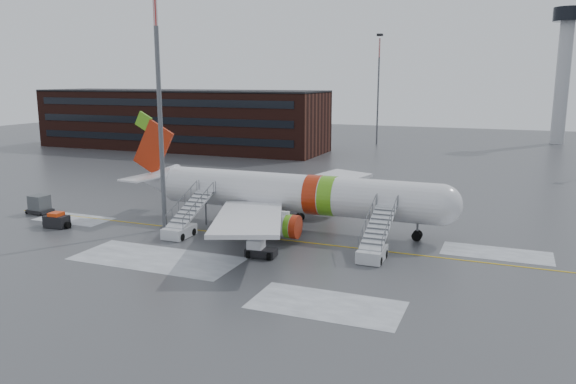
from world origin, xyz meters
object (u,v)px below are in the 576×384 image
at_px(light_mast_near, 159,99).
at_px(airstair_aft, 183,224).
at_px(pushback_tug, 259,249).
at_px(uld_container, 40,205).
at_px(airstair_fwd, 374,245).
at_px(baggage_tractor, 57,221).
at_px(airliner, 287,193).

bearing_deg(light_mast_near, airstair_aft, -20.19).
height_order(pushback_tug, uld_container, uld_container).
xyz_separation_m(pushback_tug, uld_container, (-28.92, 4.97, 0.31)).
distance_m(airstair_fwd, pushback_tug, 9.56).
relative_size(pushback_tug, light_mast_near, 0.11).
bearing_deg(baggage_tractor, pushback_tug, -2.60).
xyz_separation_m(uld_container, light_mast_near, (16.68, -0.61, 11.73)).
relative_size(uld_container, light_mast_near, 0.11).
xyz_separation_m(airstair_fwd, airstair_aft, (-18.40, 0.00, 0.00)).
xyz_separation_m(pushback_tug, light_mast_near, (-12.23, 4.36, 12.04)).
height_order(airstair_fwd, pushback_tug, airstair_fwd).
height_order(airliner, light_mast_near, light_mast_near).
bearing_deg(baggage_tractor, light_mast_near, 17.55).
xyz_separation_m(airstair_aft, light_mast_near, (-2.78, 1.02, 11.61)).
xyz_separation_m(airliner, uld_container, (-27.38, -4.90, -2.47)).
bearing_deg(baggage_tractor, uld_container, 147.48).
bearing_deg(uld_container, airstair_fwd, -2.47).
xyz_separation_m(airliner, baggage_tractor, (-21.21, -8.84, -2.76)).
height_order(airstair_fwd, light_mast_near, light_mast_near).
xyz_separation_m(airstair_fwd, baggage_tractor, (-31.68, -2.30, -0.41)).
relative_size(airliner, pushback_tug, 13.29).
bearing_deg(uld_container, baggage_tractor, -32.52).
height_order(airstair_fwd, airstair_aft, same).
relative_size(airstair_aft, pushback_tug, 2.92).
bearing_deg(uld_container, light_mast_near, -2.11).
relative_size(airstair_aft, baggage_tractor, 2.55).
relative_size(airliner, light_mast_near, 1.43).
bearing_deg(airstair_fwd, airstair_aft, 180.00).
distance_m(pushback_tug, light_mast_near, 17.71).
xyz_separation_m(airliner, airstair_fwd, (10.48, -6.54, -2.35)).
distance_m(airstair_aft, pushback_tug, 10.03).
bearing_deg(light_mast_near, uld_container, 177.89).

